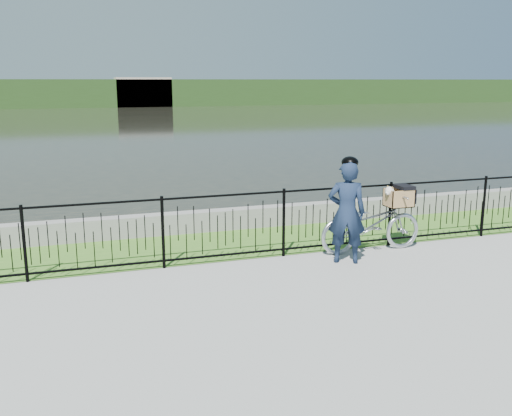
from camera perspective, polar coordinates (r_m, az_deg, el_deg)
name	(u,v)px	position (r m, az deg, el deg)	size (l,w,h in m)	color
ground	(257,296)	(7.85, 0.07, -8.83)	(120.00, 120.00, 0.00)	gray
grass_strip	(211,245)	(10.22, -4.52, -3.71)	(60.00, 2.00, 0.01)	#457424
water	(103,124)	(40.11, -15.06, 8.10)	(120.00, 120.00, 0.00)	#27271E
quay_wall	(199,221)	(11.11, -5.77, -1.35)	(60.00, 0.30, 0.40)	gray
fence	(225,227)	(9.13, -3.08, -1.96)	(14.00, 0.06, 1.15)	black
far_treeline	(87,93)	(66.99, -16.57, 10.95)	(120.00, 6.00, 3.00)	#233F18
far_building_right	(143,92)	(65.97, -11.22, 11.30)	(6.00, 3.00, 3.20)	#AE9E8B
bicycle_rig	(372,223)	(9.92, 11.50, -1.46)	(1.86, 0.65, 1.14)	#AEB1BA
cyclist	(347,211)	(9.16, 9.06, -0.28)	(0.71, 0.60, 1.72)	#131F36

